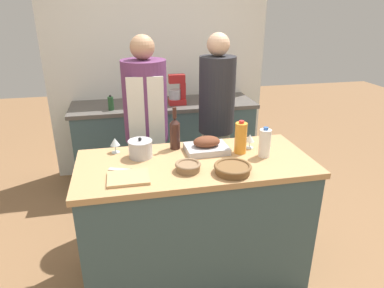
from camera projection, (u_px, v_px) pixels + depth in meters
ground_plane at (195, 271)px, 2.65m from camera, size 12.00×12.00×0.00m
kitchen_island at (195, 220)px, 2.47m from camera, size 1.57×0.71×0.94m
back_counter at (165, 142)px, 3.91m from camera, size 1.99×0.60×0.91m
back_wall at (159, 65)px, 3.92m from camera, size 2.49×0.10×2.55m
roasting_pan at (207, 146)px, 2.42m from camera, size 0.30×0.23×0.12m
wicker_basket at (233, 168)px, 2.12m from camera, size 0.24×0.24×0.06m
cutting_board at (128, 178)px, 2.05m from camera, size 0.25×0.20×0.02m
stock_pot at (140, 149)px, 2.33m from camera, size 0.17×0.17×0.14m
mixing_bowl at (188, 166)px, 2.14m from camera, size 0.16×0.16×0.05m
juice_jug at (241, 138)px, 2.38m from camera, size 0.08×0.08×0.24m
milk_jug at (265, 143)px, 2.33m from camera, size 0.08×0.08×0.21m
wine_bottle_green at (175, 133)px, 2.45m from camera, size 0.07×0.07×0.31m
wine_glass_left at (115, 142)px, 2.39m from camera, size 0.07×0.07×0.11m
wine_glass_right at (250, 138)px, 2.47m from camera, size 0.07×0.07×0.10m
knife_chef at (127, 170)px, 2.16m from camera, size 0.22×0.11×0.01m
stand_mixer at (177, 92)px, 3.65m from camera, size 0.18×0.14×0.32m
condiment_bottle_tall at (204, 91)px, 3.84m from camera, size 0.05×0.05×0.22m
condiment_bottle_short at (111, 103)px, 3.47m from camera, size 0.06×0.06×0.15m
person_cook_aproned at (146, 126)px, 2.95m from camera, size 0.37×0.38×1.70m
person_cook_guest at (216, 118)px, 3.15m from camera, size 0.32×0.32×1.70m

